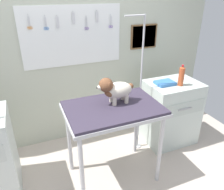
# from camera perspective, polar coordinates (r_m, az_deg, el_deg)

# --- Properties ---
(rear_wall_panel) EXTENTS (4.00, 0.09, 2.30)m
(rear_wall_panel) POSITION_cam_1_polar(r_m,az_deg,el_deg) (2.99, -9.11, 9.13)
(rear_wall_panel) COLOR #B5BBA7
(rear_wall_panel) RESTS_ON ground
(grooming_table) EXTENTS (0.98, 0.66, 0.92)m
(grooming_table) POSITION_cam_1_polar(r_m,az_deg,el_deg) (2.30, 0.32, -5.02)
(grooming_table) COLOR #B7B7BC
(grooming_table) RESTS_ON ground
(grooming_arm) EXTENTS (0.30, 0.11, 1.75)m
(grooming_arm) POSITION_cam_1_polar(r_m,az_deg,el_deg) (2.78, 7.11, 0.47)
(grooming_arm) COLOR #B7B7BC
(grooming_arm) RESTS_ON ground
(dog) EXTENTS (0.41, 0.18, 0.29)m
(dog) POSITION_cam_1_polar(r_m,az_deg,el_deg) (2.25, 0.78, 1.47)
(dog) COLOR beige
(dog) RESTS_ON grooming_table
(cabinet_right) EXTENTS (0.68, 0.54, 0.89)m
(cabinet_right) POSITION_cam_1_polar(r_m,az_deg,el_deg) (3.19, 14.75, -4.34)
(cabinet_right) COLOR silver
(cabinet_right) RESTS_ON ground
(soda_bottle) EXTENTS (0.07, 0.07, 0.27)m
(soda_bottle) POSITION_cam_1_polar(r_m,az_deg,el_deg) (2.89, 17.40, 4.67)
(soda_bottle) COLOR #B54C27
(soda_bottle) RESTS_ON cabinet_right
(supply_tray) EXTENTS (0.24, 0.18, 0.04)m
(supply_tray) POSITION_cam_1_polar(r_m,az_deg,el_deg) (2.92, 13.44, 3.04)
(supply_tray) COLOR #3B7AC6
(supply_tray) RESTS_ON cabinet_right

